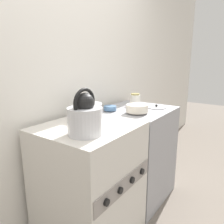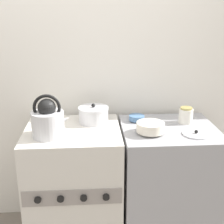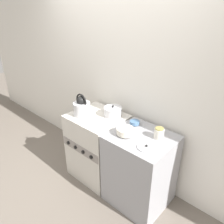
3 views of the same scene
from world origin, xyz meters
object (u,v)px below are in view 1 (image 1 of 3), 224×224
Objects in this scene: stove at (90,184)px; loose_pot_lid at (156,107)px; cooking_pot at (88,111)px; small_ceramic_bowl at (110,108)px; enamel_bowl at (137,108)px; storage_jar at (135,100)px; kettle at (85,117)px.

loose_pot_lid reaches higher than stove.
cooking_pot reaches higher than small_ceramic_bowl.
enamel_bowl is 1.59× the size of storage_jar.
kettle is at bearing -178.32° from enamel_bowl.
cooking_pot reaches higher than stove.
enamel_bowl is (0.52, -0.09, 0.48)m from stove.
storage_jar is (0.67, -0.03, -0.01)m from cooking_pot.
storage_jar reaches higher than small_ceramic_bowl.
enamel_bowl is 1.66× the size of small_ceramic_bowl.
loose_pot_lid is (0.36, -0.28, -0.02)m from small_ceramic_bowl.
small_ceramic_bowl is 0.46m from loose_pot_lid.
storage_jar is at bearing 32.07° from enamel_bowl.
small_ceramic_bowl is at bearing 18.22° from stove.
enamel_bowl is at bearing -30.28° from cooking_pot.
stove is 7.96× the size of small_ceramic_bowl.
cooking_pot is at bearing 177.03° from storage_jar.
enamel_bowl is 0.25m from small_ceramic_bowl.
stove is 0.54m from cooking_pot.
stove is 7.67× the size of storage_jar.
loose_pot_lid is (0.97, -0.02, -0.11)m from kettle.
cooking_pot is (0.15, 0.13, 0.51)m from stove.
stove is at bearing 36.32° from kettle.
cooking_pot reaches higher than storage_jar.
loose_pot_lid is at bearing -88.90° from storage_jar.
kettle is 1.58× the size of loose_pot_lid.
small_ceramic_bowl is 0.36m from storage_jar.
kettle is 2.40× the size of storage_jar.
loose_pot_lid is at bearing -9.04° from stove.
enamel_bowl is (0.38, -0.22, -0.02)m from cooking_pot.
stove is at bearing -138.06° from cooking_pot.
kettle reaches higher than enamel_bowl.
enamel_bowl is at bearing 171.68° from loose_pot_lid.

